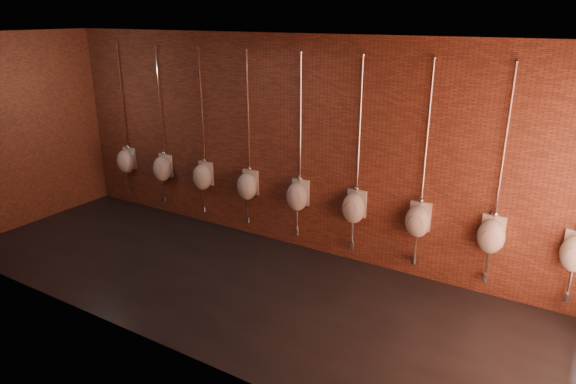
% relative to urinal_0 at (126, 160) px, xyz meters
% --- Properties ---
extents(ground, '(8.50, 8.50, 0.00)m').
position_rel_urinal_0_xyz_m(ground, '(3.44, -1.38, -0.88)').
color(ground, black).
rests_on(ground, ground).
extents(room_shell, '(8.54, 3.04, 3.22)m').
position_rel_urinal_0_xyz_m(room_shell, '(3.44, -1.38, 1.13)').
color(room_shell, black).
rests_on(room_shell, ground).
extents(urinal_0, '(0.34, 0.30, 2.71)m').
position_rel_urinal_0_xyz_m(urinal_0, '(0.00, 0.00, 0.00)').
color(urinal_0, silver).
rests_on(urinal_0, ground).
extents(urinal_1, '(0.34, 0.30, 2.71)m').
position_rel_urinal_0_xyz_m(urinal_1, '(0.92, 0.00, 0.00)').
color(urinal_1, silver).
rests_on(urinal_1, ground).
extents(urinal_2, '(0.34, 0.30, 2.71)m').
position_rel_urinal_0_xyz_m(urinal_2, '(1.85, 0.00, 0.00)').
color(urinal_2, silver).
rests_on(urinal_2, ground).
extents(urinal_3, '(0.34, 0.30, 2.71)m').
position_rel_urinal_0_xyz_m(urinal_3, '(2.77, 0.00, 0.00)').
color(urinal_3, silver).
rests_on(urinal_3, ground).
extents(urinal_4, '(0.34, 0.30, 2.71)m').
position_rel_urinal_0_xyz_m(urinal_4, '(3.69, 0.00, 0.00)').
color(urinal_4, silver).
rests_on(urinal_4, ground).
extents(urinal_5, '(0.34, 0.30, 2.71)m').
position_rel_urinal_0_xyz_m(urinal_5, '(4.62, 0.00, 0.00)').
color(urinal_5, silver).
rests_on(urinal_5, ground).
extents(urinal_6, '(0.34, 0.30, 2.71)m').
position_rel_urinal_0_xyz_m(urinal_6, '(5.54, 0.00, 0.00)').
color(urinal_6, silver).
rests_on(urinal_6, ground).
extents(urinal_7, '(0.34, 0.30, 2.71)m').
position_rel_urinal_0_xyz_m(urinal_7, '(6.46, 0.00, 0.00)').
color(urinal_7, silver).
rests_on(urinal_7, ground).
extents(urinal_8, '(0.34, 0.30, 2.71)m').
position_rel_urinal_0_xyz_m(urinal_8, '(7.39, 0.00, 0.00)').
color(urinal_8, silver).
rests_on(urinal_8, ground).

